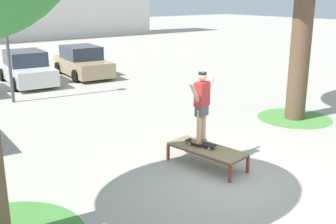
# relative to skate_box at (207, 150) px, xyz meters

# --- Properties ---
(ground_plane) EXTENTS (120.00, 120.00, 0.00)m
(ground_plane) POSITION_rel_skate_box_xyz_m (-0.12, -0.97, -0.41)
(ground_plane) COLOR #B2AA9E
(skate_box) EXTENTS (1.05, 2.00, 0.46)m
(skate_box) POSITION_rel_skate_box_xyz_m (0.00, 0.00, 0.00)
(skate_box) COLOR brown
(skate_box) RESTS_ON ground
(skateboard) EXTENTS (0.40, 0.82, 0.09)m
(skateboard) POSITION_rel_skate_box_xyz_m (-0.03, 0.18, 0.12)
(skateboard) COLOR black
(skateboard) RESTS_ON skate_box
(skater) EXTENTS (0.98, 0.37, 1.69)m
(skater) POSITION_rel_skate_box_xyz_m (-0.03, 0.18, 1.12)
(skater) COLOR tan
(skater) RESTS_ON skateboard
(grass_patch_near_right) EXTENTS (2.41, 2.41, 0.01)m
(grass_patch_near_right) POSITION_rel_skate_box_xyz_m (5.01, 1.15, -0.41)
(grass_patch_near_right) COLOR #519342
(grass_patch_near_right) RESTS_ON ground
(car_white) EXTENTS (2.20, 4.34, 1.50)m
(car_white) POSITION_rel_skate_box_xyz_m (-0.10, 12.03, 0.28)
(car_white) COLOR silver
(car_white) RESTS_ON ground
(car_tan) EXTENTS (2.20, 4.34, 1.50)m
(car_tan) POSITION_rel_skate_box_xyz_m (2.76, 12.19, 0.28)
(car_tan) COLOR tan
(car_tan) RESTS_ON ground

